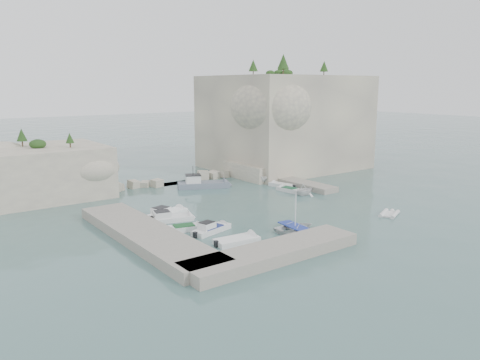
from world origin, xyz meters
TOP-DOWN VIEW (x-y plane):
  - ground at (0.00, 0.00)m, footprint 400.00×400.00m
  - cliff_east at (23.00, 23.00)m, footprint 26.00×22.00m
  - cliff_terrace at (13.00, 18.00)m, footprint 8.00×10.00m
  - outcrop_west at (-20.00, 25.00)m, footprint 16.00×14.00m
  - quay_west at (-17.00, -1.00)m, footprint 5.00×24.00m
  - quay_south at (-10.00, -12.50)m, footprint 18.00×4.00m
  - ledge_east at (13.50, 10.00)m, footprint 3.00×16.00m
  - breakwater at (-1.00, 22.00)m, footprint 28.00×3.00m
  - motorboat_a at (-11.22, 5.64)m, footprint 6.43×3.54m
  - motorboat_b at (-11.91, 3.61)m, footprint 6.28×3.38m
  - motorboat_c at (-12.33, -0.49)m, footprint 4.65×2.66m
  - motorboat_d at (-10.27, -2.74)m, footprint 5.49×2.89m
  - motorboat_e at (-10.18, -7.17)m, footprint 5.05×2.44m
  - rowboat at (-2.74, -7.63)m, footprint 5.05×3.84m
  - inflatable_dinghy at (10.54, -9.93)m, footprint 3.91×2.96m
  - tender_east_a at (9.72, 3.82)m, footprint 3.52×3.04m
  - tender_east_b at (9.56, 6.70)m, footprint 2.07×4.52m
  - tender_east_c at (10.80, 9.72)m, footprint 2.50×4.84m
  - tender_east_d at (11.32, 13.10)m, footprint 4.34×1.87m
  - work_boat at (0.86, 16.56)m, footprint 8.73×5.89m
  - rowboat_mast at (-2.74, -7.63)m, footprint 0.10×0.10m
  - vegetation at (17.83, 24.40)m, footprint 53.48×13.88m

SIDE VIEW (x-z plane):
  - ground at x=0.00m, z-range 0.00..0.00m
  - motorboat_a at x=-11.22m, z-range -0.70..0.70m
  - motorboat_b at x=-11.91m, z-range -0.70..0.70m
  - motorboat_c at x=-12.33m, z-range -0.35..0.35m
  - motorboat_d at x=-10.27m, z-range -0.70..0.70m
  - motorboat_e at x=-10.18m, z-range -0.35..0.35m
  - rowboat at x=-2.74m, z-range -0.49..0.49m
  - inflatable_dinghy at x=10.54m, z-range -0.22..0.22m
  - tender_east_a at x=9.72m, z-range -0.93..0.93m
  - tender_east_b at x=9.56m, z-range -0.35..0.35m
  - tender_east_c at x=10.80m, z-range -0.35..0.35m
  - tender_east_d at x=11.32m, z-range -0.82..0.82m
  - work_boat at x=0.86m, z-range -1.10..1.10m
  - ledge_east at x=13.50m, z-range 0.00..0.80m
  - quay_west at x=-17.00m, z-range 0.00..1.10m
  - quay_south at x=-10.00m, z-range 0.00..1.10m
  - breakwater at x=-1.00m, z-range 0.00..1.40m
  - cliff_terrace at x=13.00m, z-range 0.00..2.50m
  - rowboat_mast at x=-2.74m, z-range 0.49..4.69m
  - outcrop_west at x=-20.00m, z-range 0.00..7.00m
  - cliff_east at x=23.00m, z-range 0.00..17.00m
  - vegetation at x=17.83m, z-range 11.23..24.63m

